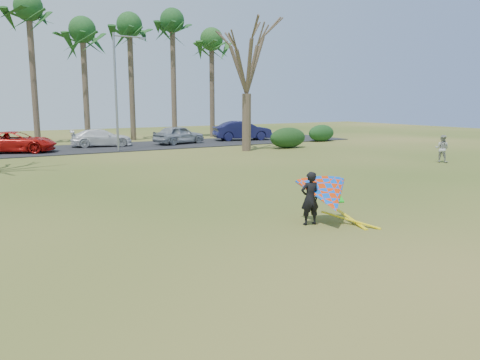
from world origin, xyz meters
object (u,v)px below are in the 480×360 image
streetlight (118,86)px  car_5 (242,131)px  bare_tree_right (247,55)px  car_4 (179,135)px  pedestrian_a (442,149)px  kite_flyer (327,196)px  car_3 (101,138)px  car_2 (16,142)px

streetlight → car_5: streetlight is taller
bare_tree_right → car_4: 9.25m
car_5 → pedestrian_a: bearing=-160.0°
bare_tree_right → car_4: size_ratio=2.14×
streetlight → kite_flyer: bearing=-91.6°
car_5 → kite_flyer: (-12.53, -25.58, -0.05)m
car_4 → kite_flyer: bearing=151.0°
kite_flyer → car_4: bearing=76.0°
car_5 → kite_flyer: bearing=166.7°
streetlight → kite_flyer: streetlight is taller
car_3 → car_4: size_ratio=1.04×
car_2 → kite_flyer: size_ratio=2.13×
streetlight → car_3: 5.39m
streetlight → car_5: 12.87m
car_5 → pedestrian_a: car_5 is taller
streetlight → kite_flyer: (-0.62, -22.24, -3.62)m
car_5 → pedestrian_a: (2.31, -18.44, -0.11)m
car_4 → pedestrian_a: size_ratio=2.74×
car_4 → car_5: 6.29m
streetlight → car_3: (-0.32, 3.86, -3.75)m
pedestrian_a → kite_flyer: bearing=93.8°
streetlight → car_4: streetlight is taller
car_4 → kite_flyer: (-6.26, -25.12, 0.05)m
bare_tree_right → streetlight: bearing=153.0°
pedestrian_a → car_3: bearing=15.6°
bare_tree_right → car_2: size_ratio=1.81×
streetlight → car_3: bearing=94.7°
bare_tree_right → car_5: bearing=61.0°
streetlight → pedestrian_a: bearing=-46.7°
car_5 → kite_flyer: size_ratio=2.12×
pedestrian_a → kite_flyer: (-14.84, -7.15, 0.05)m
pedestrian_a → kite_flyer: 16.47m
streetlight → car_2: 7.75m
car_2 → car_3: (6.03, 1.40, -0.05)m
bare_tree_right → kite_flyer: bare_tree_right is taller
kite_flyer → car_3: bearing=89.3°
car_4 → bare_tree_right: bearing=-177.3°
streetlight → car_4: (5.64, 2.88, -3.67)m
streetlight → pedestrian_a: streetlight is taller
bare_tree_right → pedestrian_a: bare_tree_right is taller
bare_tree_right → car_3: bare_tree_right is taller
car_2 → kite_flyer: bearing=-144.8°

